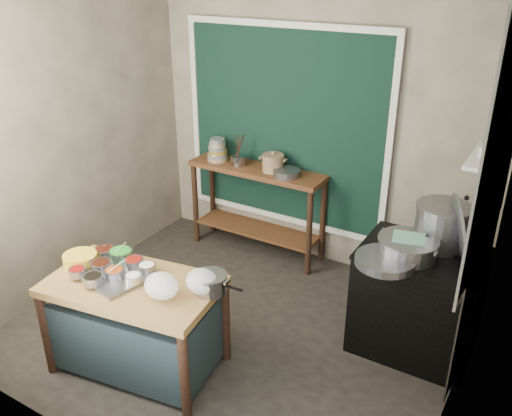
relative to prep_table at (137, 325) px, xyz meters
The scene contains 30 objects.
floor 0.93m from the prep_table, 62.49° to the left, with size 3.50×3.00×0.02m, color #2B2721.
back_wall 2.51m from the prep_table, 80.20° to the left, with size 3.50×0.02×2.80m, color gray.
left_wall 1.87m from the prep_table, 151.29° to the left, with size 0.02×3.00×2.80m, color gray.
right_wall 2.50m from the prep_table, 19.23° to the left, with size 0.02×3.00×2.80m, color gray.
curtain_panel 2.43m from the prep_table, 88.95° to the left, with size 2.10×0.02×1.90m, color black.
curtain_frame 2.42m from the prep_table, 88.95° to the left, with size 2.22×0.03×2.02m, color beige, non-canonical shape.
tile_panel 2.90m from the prep_table, 31.45° to the left, with size 0.02×1.70×1.70m, color #B2B2AA.
soot_patch 2.57m from the prep_table, 33.31° to the left, with size 0.01×1.30×1.30m, color black.
wall_shelf 2.85m from the prep_table, 38.37° to the left, with size 0.22×0.70×0.03m, color beige.
prep_table is the anchor object (origin of this frame).
back_counter 2.04m from the prep_table, 94.49° to the left, with size 1.45×0.40×0.95m, color #502C16.
stove_block 2.17m from the prep_table, 36.76° to the left, with size 0.90×0.68×0.85m, color black.
stove_top 2.23m from the prep_table, 36.76° to the left, with size 0.92×0.69×0.03m, color black.
condiment_tray 0.45m from the prep_table, behind, with size 0.62×0.44×0.03m, color gray.
condiment_bowls 0.50m from the prep_table, behind, with size 0.63×0.52×0.07m.
yellow_basin 0.65m from the prep_table, behind, with size 0.25×0.25×0.10m, color gold.
saucepan 0.74m from the prep_table, 20.07° to the left, with size 0.25×0.25×0.14m, color gray, non-canonical shape.
plastic_bag_a 0.56m from the prep_table, ahead, with size 0.25×0.21×0.19m, color white.
plastic_bag_b 0.71m from the prep_table, 17.19° to the left, with size 0.24×0.20×0.18m, color white.
bowl_stack 2.21m from the prep_table, 107.37° to the left, with size 0.21×0.21×0.24m.
utensil_cup 2.14m from the prep_table, 100.21° to the left, with size 0.17×0.17×0.10m, color gray.
ceramic_crock 2.13m from the prep_table, 89.27° to the left, with size 0.23×0.23×0.15m, color olive, non-canonical shape.
wide_bowl 2.08m from the prep_table, 84.10° to the left, with size 0.27×0.27×0.07m, color gray.
stock_pot 2.42m from the prep_table, 39.09° to the left, with size 0.43×0.43×0.33m, color gray, non-canonical shape.
pot_lid 2.49m from the prep_table, 35.40° to the left, with size 0.48×0.48×0.02m, color gray.
steamer 2.10m from the prep_table, 35.34° to the left, with size 0.45×0.45×0.15m, color gray, non-canonical shape.
green_cloth 2.12m from the prep_table, 35.34° to the left, with size 0.23×0.17×0.02m, color #66A48C.
shallow_pan 1.90m from the prep_table, 32.23° to the left, with size 0.44×0.44×0.06m, color gray.
shelf_bowl_stack 2.84m from the prep_table, 37.10° to the left, with size 0.14×0.14×0.11m.
shelf_bowl_green 3.00m from the prep_table, 42.05° to the left, with size 0.13×0.13×0.05m, color gray.
Camera 1 is at (2.09, -3.14, 2.89)m, focal length 38.00 mm.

